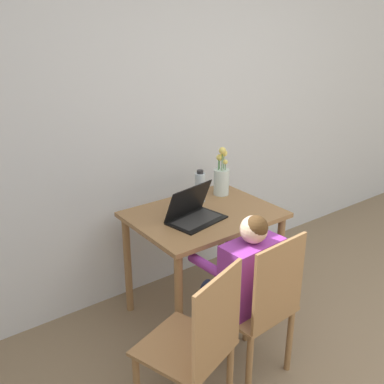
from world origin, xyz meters
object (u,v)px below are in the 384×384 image
(water_bottle, at_px, (200,187))
(person_seated, at_px, (244,274))
(chair_spare, at_px, (196,347))
(chair_occupied, at_px, (259,306))
(flower_vase, at_px, (221,178))
(laptop, at_px, (193,212))

(water_bottle, bearing_deg, person_seated, -108.60)
(chair_spare, relative_size, person_seated, 0.91)
(chair_occupied, xyz_separation_m, water_bottle, (0.24, 0.85, 0.39))
(flower_vase, bearing_deg, chair_spare, -135.09)
(person_seated, xyz_separation_m, laptop, (0.02, 0.51, 0.19))
(chair_spare, distance_m, water_bottle, 1.22)
(chair_spare, xyz_separation_m, person_seated, (0.47, 0.18, 0.15))
(person_seated, xyz_separation_m, flower_vase, (0.45, 0.74, 0.27))
(laptop, relative_size, water_bottle, 1.72)
(person_seated, bearing_deg, chair_spare, 16.92)
(laptop, relative_size, flower_vase, 1.08)
(chair_occupied, bearing_deg, chair_spare, 2.76)
(laptop, bearing_deg, person_seated, -103.39)
(chair_spare, bearing_deg, water_bottle, -146.60)
(laptop, bearing_deg, chair_occupied, -102.15)
(chair_occupied, distance_m, water_bottle, 0.97)
(flower_vase, relative_size, water_bottle, 1.59)
(chair_occupied, distance_m, flower_vase, 1.05)
(flower_vase, bearing_deg, person_seated, -121.21)
(person_seated, bearing_deg, laptop, -96.33)
(chair_occupied, height_order, chair_spare, same)
(chair_spare, distance_m, person_seated, 0.52)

